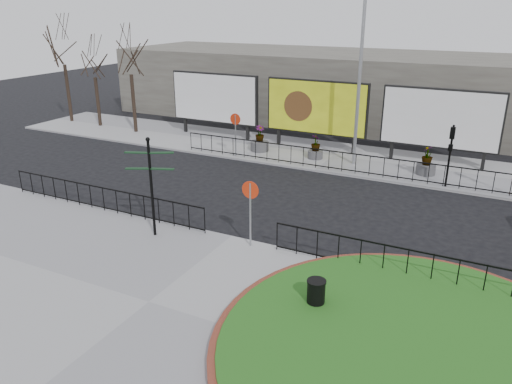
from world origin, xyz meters
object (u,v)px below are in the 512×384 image
Objects in this scene: lamp_post at (360,77)px; planter_c at (426,164)px; fingerpost_sign at (151,177)px; planter_a at (260,142)px; billboard_mid at (316,108)px; planter_b at (315,149)px; litter_bin at (316,295)px.

lamp_post is 5.65m from planter_c.
fingerpost_sign is 12.45m from planter_a.
billboard_mid is 7.40m from planter_c.
billboard_mid is at bearing 111.24° from planter_b.
fingerpost_sign is 14.60m from planter_c.
planter_c is (0.83, 14.00, 0.08)m from litter_bin.
planter_b is at bearing 178.82° from planter_c.
fingerpost_sign is (-4.17, -12.22, -2.41)m from lamp_post.
lamp_post is at bearing 178.12° from planter_c.
fingerpost_sign is 12.50m from planter_b.
lamp_post is 7.13m from planter_a.
billboard_mid is 4.54× the size of planter_b.
billboard_mid is at bearing 35.62° from planter_a.
planter_b is (-2.24, 0.00, -4.19)m from lamp_post.
lamp_post is 10.03× the size of litter_bin.
billboard_mid is 6.74× the size of litter_bin.
planter_a is 3.52m from planter_b.
litter_bin is at bearing -69.56° from billboard_mid.
litter_bin is 0.61× the size of planter_c.
planter_b is at bearing 180.00° from lamp_post.
billboard_mid reaches higher than fingerpost_sign.
lamp_post is 6.06× the size of planter_a.
lamp_post reaches higher than fingerpost_sign.
planter_a is at bearing 76.36° from fingerpost_sign.
planter_c is at bearing -17.06° from billboard_mid.
planter_a reaches higher than planter_b.
lamp_post is 6.13× the size of planter_c.
billboard_mid is at bearing 162.94° from planter_c.
billboard_mid reaches higher than litter_bin.
lamp_post is 15.05m from litter_bin.
lamp_post reaches higher than planter_c.
lamp_post is at bearing 50.11° from fingerpost_sign.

